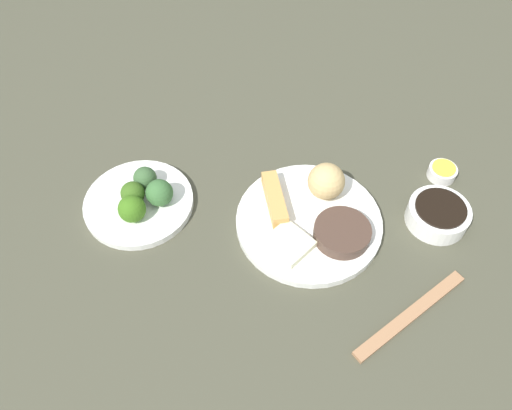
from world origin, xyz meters
TOP-DOWN VIEW (x-y plane):
  - tabletop at (0.00, 0.00)m, footprint 2.20×2.20m
  - main_plate at (-0.00, -0.00)m, footprint 0.26×0.26m
  - rice_scoop at (-0.01, 0.07)m, footprint 0.07×0.07m
  - spring_roll at (-0.07, -0.01)m, footprint 0.10×0.10m
  - crab_rangoon_wonton at (0.00, -0.07)m, footprint 0.08×0.08m
  - stir_fry_heap at (0.07, 0.00)m, footprint 0.10×0.10m
  - broccoli_plate at (-0.28, -0.14)m, footprint 0.20×0.20m
  - broccoli_floret_0 at (-0.26, -0.17)m, footprint 0.05×0.05m
  - broccoli_floret_1 at (-0.29, -0.15)m, footprint 0.04×0.04m
  - broccoli_floret_2 at (-0.25, -0.12)m, footprint 0.05×0.05m
  - broccoli_floret_5 at (-0.30, -0.11)m, footprint 0.04×0.04m
  - soy_sauce_bowl at (0.19, 0.14)m, footprint 0.11×0.11m
  - soy_sauce_bowl_liquid at (0.19, 0.14)m, footprint 0.09×0.09m
  - sauce_ramekin_hot_mustard at (0.15, 0.25)m, footprint 0.05×0.05m
  - sauce_ramekin_hot_mustard_liquid at (0.15, 0.25)m, footprint 0.04×0.04m
  - chopsticks_pair at (0.23, -0.06)m, footprint 0.10×0.23m

SIDE VIEW (x-z plane):
  - tabletop at x=0.00m, z-range 0.00..0.02m
  - chopsticks_pair at x=0.23m, z-range 0.02..0.03m
  - broccoli_plate at x=-0.28m, z-range 0.02..0.03m
  - main_plate at x=0.00m, z-range 0.02..0.04m
  - sauce_ramekin_hot_mustard at x=0.15m, z-range 0.02..0.04m
  - soy_sauce_bowl at x=0.19m, z-range 0.02..0.06m
  - crab_rangoon_wonton at x=0.00m, z-range 0.04..0.05m
  - sauce_ramekin_hot_mustard_liquid at x=0.15m, z-range 0.04..0.05m
  - stir_fry_heap at x=0.07m, z-range 0.04..0.06m
  - spring_roll at x=-0.07m, z-range 0.04..0.06m
  - broccoli_floret_5 at x=-0.30m, z-range 0.03..0.08m
  - broccoli_floret_1 at x=-0.29m, z-range 0.03..0.08m
  - broccoli_floret_0 at x=-0.26m, z-range 0.03..0.08m
  - broccoli_floret_2 at x=-0.25m, z-range 0.03..0.08m
  - soy_sauce_bowl_liquid at x=0.19m, z-range 0.06..0.06m
  - rice_scoop at x=-0.01m, z-range 0.04..0.10m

